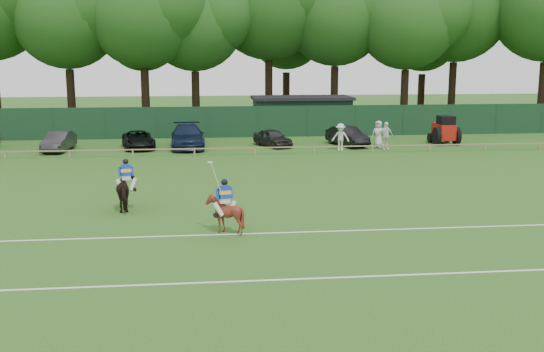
{
  "coord_description": "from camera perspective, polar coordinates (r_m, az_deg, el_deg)",
  "views": [
    {
      "loc": [
        -2.43,
        -23.72,
        6.54
      ],
      "look_at": [
        0.5,
        3.0,
        1.4
      ],
      "focal_mm": 42.0,
      "sensor_mm": 36.0,
      "label": 1
    }
  ],
  "objects": [
    {
      "name": "pitch_lines",
      "position": [
        21.39,
        0.57,
        -6.97
      ],
      "size": [
        60.0,
        5.1,
        0.01
      ],
      "color": "silver",
      "rests_on": "ground"
    },
    {
      "name": "rider_chestnut",
      "position": [
        23.56,
        -4.27,
        -1.8
      ],
      "size": [
        0.97,
        0.51,
        2.05
      ],
      "rotation": [
        0.0,
        0.0,
        3.39
      ],
      "color": "silver",
      "rests_on": "ground"
    },
    {
      "name": "horse_dark",
      "position": [
        27.83,
        -12.88,
        -1.3
      ],
      "size": [
        1.28,
        2.1,
        1.65
      ],
      "primitive_type": "imported",
      "rotation": [
        0.0,
        0.0,
        3.35
      ],
      "color": "black",
      "rests_on": "ground"
    },
    {
      "name": "spectator_right",
      "position": [
        46.26,
        9.51,
        3.74
      ],
      "size": [
        1.11,
        1.02,
        1.9
      ],
      "primitive_type": "imported",
      "rotation": [
        0.0,
        0.0,
        -0.59
      ],
      "color": "silver",
      "rests_on": "ground"
    },
    {
      "name": "perimeter_fence",
      "position": [
        51.05,
        -3.51,
        4.86
      ],
      "size": [
        92.08,
        0.08,
        2.5
      ],
      "color": "#14351E",
      "rests_on": "ground"
    },
    {
      "name": "spectator_left",
      "position": [
        44.29,
        6.16,
        3.5
      ],
      "size": [
        1.36,
        1.02,
        1.87
      ],
      "primitive_type": "imported",
      "rotation": [
        0.0,
        0.0,
        -0.3
      ],
      "color": "silver",
      "rests_on": "ground"
    },
    {
      "name": "sedan_grey",
      "position": [
        46.13,
        -18.58,
        2.95
      ],
      "size": [
        1.75,
        4.16,
        1.33
      ],
      "primitive_type": "imported",
      "rotation": [
        0.0,
        0.0,
        -0.09
      ],
      "color": "#2A2A2C",
      "rests_on": "ground"
    },
    {
      "name": "horse_chestnut",
      "position": [
        23.73,
        -4.25,
        -3.4
      ],
      "size": [
        1.45,
        1.55,
        1.44
      ],
      "primitive_type": "imported",
      "rotation": [
        0.0,
        0.0,
        3.39
      ],
      "color": "maroon",
      "rests_on": "ground"
    },
    {
      "name": "estate_black",
      "position": [
        46.68,
        6.77,
        3.56
      ],
      "size": [
        2.63,
        4.46,
        1.39
      ],
      "primitive_type": "imported",
      "rotation": [
        0.0,
        0.0,
        0.29
      ],
      "color": "black",
      "rests_on": "ground"
    },
    {
      "name": "suv_black",
      "position": [
        45.91,
        -11.88,
        3.19
      ],
      "size": [
        2.83,
        4.74,
        1.23
      ],
      "primitive_type": "imported",
      "rotation": [
        0.0,
        0.0,
        0.18
      ],
      "color": "black",
      "rests_on": "ground"
    },
    {
      "name": "ground",
      "position": [
        24.72,
        -0.39,
        -4.51
      ],
      "size": [
        160.0,
        160.0,
        0.0
      ],
      "primitive_type": "plane",
      "color": "#1E4C14",
      "rests_on": "ground"
    },
    {
      "name": "pitch_rail",
      "position": [
        42.23,
        -2.9,
        2.52
      ],
      "size": [
        62.1,
        0.1,
        0.5
      ],
      "color": "#997F5B",
      "rests_on": "ground"
    },
    {
      "name": "tree_row",
      "position": [
        59.25,
        -1.94,
        4.49
      ],
      "size": [
        96.0,
        12.0,
        21.0
      ],
      "primitive_type": null,
      "color": "#26561C",
      "rests_on": "ground"
    },
    {
      "name": "tractor",
      "position": [
        48.77,
        15.19,
        3.94
      ],
      "size": [
        1.78,
        2.54,
        2.13
      ],
      "rotation": [
        0.0,
        0.0,
        0.01
      ],
      "color": "#A3180F",
      "rests_on": "ground"
    },
    {
      "name": "rider_dark",
      "position": [
        27.68,
        -12.94,
        0.2
      ],
      "size": [
        0.93,
        0.46,
        1.41
      ],
      "rotation": [
        0.0,
        0.0,
        3.35
      ],
      "color": "silver",
      "rests_on": "ground"
    },
    {
      "name": "spectator_mid",
      "position": [
        44.97,
        10.14,
        3.56
      ],
      "size": [
        1.22,
        0.67,
        1.96
      ],
      "primitive_type": "imported",
      "rotation": [
        0.0,
        0.0,
        0.18
      ],
      "color": "white",
      "rests_on": "ground"
    },
    {
      "name": "hatch_grey",
      "position": [
        45.95,
        0.06,
        3.44
      ],
      "size": [
        2.91,
        3.98,
        1.26
      ],
      "primitive_type": "imported",
      "rotation": [
        0.0,
        0.0,
        0.43
      ],
      "color": "#28282A",
      "rests_on": "ground"
    },
    {
      "name": "utility_shed",
      "position": [
        54.6,
        2.66,
        5.56
      ],
      "size": [
        8.4,
        4.4,
        3.04
      ],
      "color": "#14331E",
      "rests_on": "ground"
    },
    {
      "name": "sedan_navy",
      "position": [
        45.65,
        -7.58,
        3.54
      ],
      "size": [
        2.53,
        5.75,
        1.64
      ],
      "primitive_type": "imported",
      "rotation": [
        0.0,
        0.0,
        0.04
      ],
      "color": "#121D39",
      "rests_on": "ground"
    }
  ]
}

